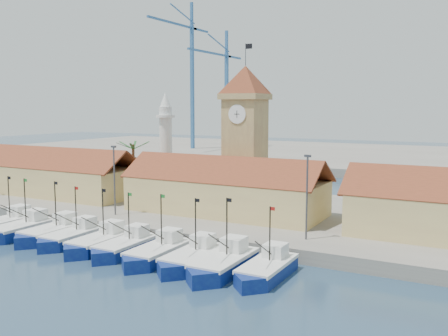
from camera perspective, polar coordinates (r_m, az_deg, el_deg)
The scene contains 21 objects.
ground at distance 50.91m, azimuth -10.73°, elevation -10.80°, with size 400.00×400.00×0.00m, color #1B3449.
quay at distance 70.34m, azimuth 1.67°, elevation -5.09°, with size 140.00×32.00×1.50m, color gray.
terminal at distance 151.40m, azimuth 16.39°, elevation 1.20°, with size 240.00×80.00×2.00m, color gray.
boat_0 at distance 68.79m, azimuth -23.80°, elevation -5.97°, with size 3.48×9.53×7.21m.
boat_1 at distance 65.14m, azimuth -22.25°, elevation -6.59°, with size 3.53×9.66×7.31m.
boat_2 at distance 62.23m, azimuth -19.18°, elevation -7.08°, with size 3.47×9.50×7.19m.
boat_3 at distance 59.68m, azimuth -17.04°, elevation -7.63°, with size 3.31×9.07×6.86m.
boat_4 at distance 56.43m, azimuth -14.15°, elevation -8.36°, with size 3.39×9.28×7.02m.
boat_5 at distance 54.29m, azimuth -11.32°, elevation -8.91°, with size 3.31×9.06×6.86m.
boat_6 at distance 51.39m, azimuth -7.69°, elevation -9.71°, with size 3.43×9.39×7.11m.
boat_7 at distance 49.31m, azimuth -3.77°, elevation -10.40°, with size 3.39×9.27×7.02m.
boat_8 at distance 47.37m, azimuth -0.20°, elevation -11.06°, with size 3.58×9.82×7.43m.
boat_9 at distance 46.22m, azimuth 4.80°, elevation -11.63°, with size 3.31×9.07×6.86m.
hall_left at distance 85.89m, azimuth -19.06°, elevation -1.08°, with size 31.20×10.13×7.61m.
hall_center at distance 66.23m, azimuth 0.13°, elevation -2.99°, with size 27.04×10.13×7.61m.
clock_tower at distance 70.67m, azimuth 2.43°, elevation 4.14°, with size 5.80×5.80×22.70m.
minaret at distance 80.12m, azimuth -6.66°, elevation 2.83°, with size 3.00×3.00×16.30m.
palm_tree at distance 81.83m, azimuth -10.30°, elevation 0.40°, with size 5.60×5.03×8.39m.
lamp_posts at distance 58.73m, azimuth -3.12°, elevation -1.82°, with size 80.70×0.25×9.03m.
crane_blue_far at distance 163.57m, azimuth -3.93°, elevation 11.33°, with size 1.00×33.41×46.72m.
crane_blue_near at distance 163.50m, azimuth 0.02°, elevation 9.65°, with size 1.00×33.34×38.00m.
Camera 1 is at (30.72, -37.55, 15.41)m, focal length 40.00 mm.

